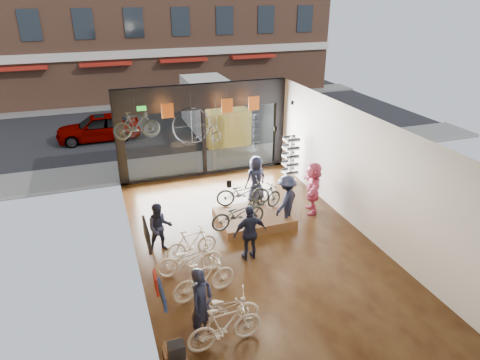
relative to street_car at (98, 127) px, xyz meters
name	(u,v)px	position (x,y,z in m)	size (l,w,h in m)	color
ground_plane	(256,248)	(4.01, -12.00, -0.72)	(7.00, 12.00, 0.04)	black
ceiling	(259,126)	(4.01, -12.00, 3.12)	(7.00, 12.00, 0.04)	black
wall_left	(132,210)	(0.49, -12.00, 1.20)	(0.04, 12.00, 3.80)	#A06827
wall_right	(363,174)	(7.53, -12.00, 1.20)	(0.04, 12.00, 3.80)	beige
wall_back	(392,341)	(4.01, -18.02, 1.20)	(7.00, 0.04, 3.80)	beige
storefront	(204,130)	(4.01, -6.00, 1.20)	(7.00, 0.26, 3.80)	black
exit_sign	(141,108)	(1.61, -6.12, 2.35)	(0.35, 0.06, 0.18)	#198C26
street_road	(167,118)	(4.01, 3.00, -0.71)	(30.00, 18.00, 0.02)	black
sidewalk_near	(198,162)	(4.01, -4.80, -0.64)	(30.00, 2.40, 0.12)	slate
sidewalk_far	(156,102)	(4.01, 7.00, -0.64)	(30.00, 2.00, 0.12)	slate
street_car	(98,127)	(0.00, 0.00, 0.00)	(1.65, 4.11, 1.40)	gray
box_truck	(215,110)	(5.92, -1.00, 0.63)	(2.25, 6.75, 2.66)	silver
floor_bike_1	(225,326)	(1.95, -15.39, -0.18)	(0.49, 1.74, 1.04)	beige
floor_bike_2	(226,307)	(2.19, -14.69, -0.29)	(0.55, 1.57, 0.82)	beige
floor_bike_3	(204,279)	(1.94, -13.66, -0.18)	(0.49, 1.73, 1.04)	beige
floor_bike_4	(190,259)	(1.82, -12.61, -0.22)	(0.64, 1.82, 0.96)	beige
floor_bike_5	(192,243)	(2.05, -11.86, -0.24)	(0.44, 1.54, 0.93)	beige
display_platform	(254,218)	(4.49, -10.53, -0.55)	(2.40, 1.80, 0.30)	#50311D
display_bike_left	(238,214)	(3.71, -11.15, 0.07)	(0.62, 1.78, 0.94)	black
display_bike_mid	(264,199)	(4.87, -10.44, 0.06)	(0.44, 1.54, 0.93)	black
display_bike_right	(243,192)	(4.36, -9.80, 0.08)	(0.64, 1.84, 0.96)	black
customer_0	(202,303)	(1.57, -14.94, 0.18)	(0.64, 0.42, 1.77)	#161C33
customer_1	(160,228)	(1.27, -11.23, 0.08)	(0.76, 0.59, 1.56)	#161C33
customer_2	(250,233)	(3.62, -12.46, 0.15)	(0.99, 0.41, 1.70)	#161C33
customer_3	(286,201)	(5.42, -11.01, 0.17)	(1.13, 0.65, 1.75)	#161C33
customer_4	(256,179)	(5.13, -9.04, 0.16)	(0.84, 0.55, 1.72)	#161C33
customer_5	(313,188)	(6.66, -10.50, 0.22)	(1.70, 0.54, 1.84)	#CC4C72
sunglasses_rack	(290,160)	(6.96, -8.07, 0.28)	(0.58, 0.48, 1.96)	white
wall_merch	(162,315)	(0.63, -15.50, 0.60)	(0.40, 2.40, 2.60)	navy
penny_farthing	(200,126)	(3.53, -7.34, 1.80)	(1.78, 0.06, 1.43)	black
hung_bike	(136,125)	(1.21, -7.80, 2.22)	(0.45, 1.58, 0.95)	black
jersey_left	(168,111)	(2.47, -6.80, 2.35)	(0.45, 0.03, 0.55)	#CC5919
jersey_mid	(227,106)	(4.78, -6.80, 2.35)	(0.45, 0.03, 0.55)	#CC5919
jersey_right	(254,103)	(5.87, -6.80, 2.35)	(0.45, 0.03, 0.55)	#CC5919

